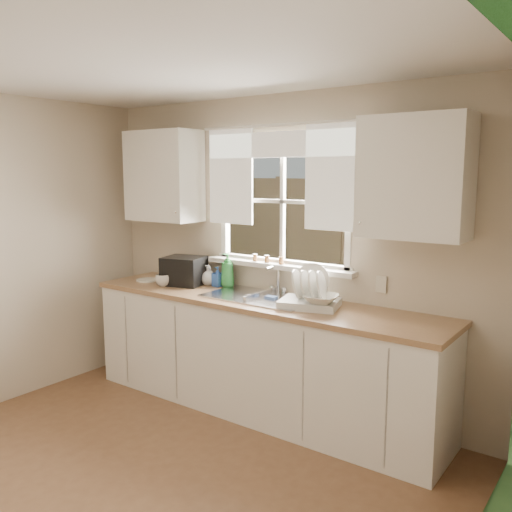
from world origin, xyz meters
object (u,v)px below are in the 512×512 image
Objects in this scene: cup at (163,280)px; black_appliance at (184,271)px; dish_rack at (310,297)px; soap_bottle_a at (228,270)px.

black_appliance is (0.10, 0.16, 0.07)m from cup.
dish_rack is at bearing -16.96° from black_appliance.
cup is (-0.48, -0.30, -0.10)m from soap_bottle_a.
soap_bottle_a is 0.40m from black_appliance.
dish_rack is 1.30m from black_appliance.
dish_rack is 1.46× the size of black_appliance.
black_appliance reaches higher than cup.
black_appliance is at bearing -158.30° from soap_bottle_a.
dish_rack is at bearing -8.83° from soap_bottle_a.
soap_bottle_a is 0.89× the size of black_appliance.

